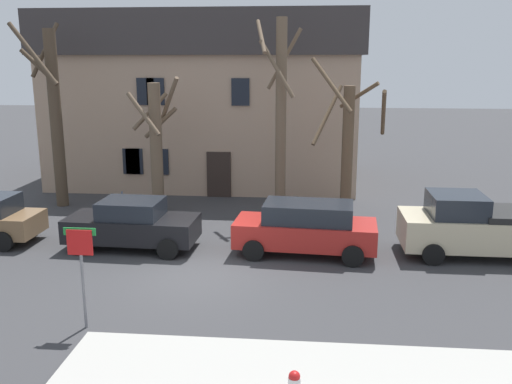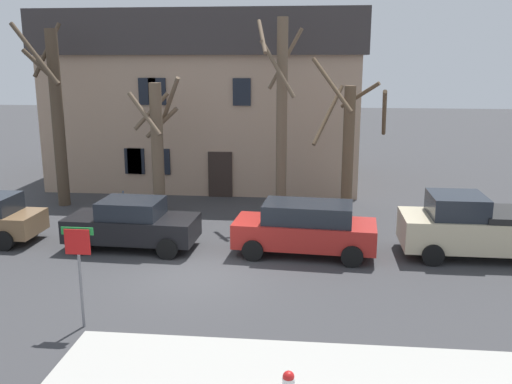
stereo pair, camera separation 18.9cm
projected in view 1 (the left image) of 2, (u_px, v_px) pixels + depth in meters
ground_plane at (197, 275)px, 16.42m from camera, size 120.00×120.00×0.00m
building_main at (209, 97)px, 29.13m from camera, size 15.31×9.03×8.40m
tree_bare_near at (54, 113)px, 23.36m from camera, size 2.17×2.34×7.72m
tree_bare_mid at (156, 142)px, 22.97m from camera, size 2.17×2.16×5.55m
tree_bare_far at (280, 113)px, 22.06m from camera, size 1.86×1.84×7.79m
tree_bare_end at (348, 145)px, 21.27m from camera, size 3.00×2.89×6.28m
car_black_sedan at (132, 224)px, 18.62m from camera, size 4.40×2.17×1.67m
car_red_wagon at (306, 228)px, 18.02m from camera, size 4.67×2.29×1.73m
pickup_truck_beige at (484, 226)px, 17.88m from camera, size 5.30×2.34×2.03m
street_sign_pole at (81, 258)px, 12.83m from camera, size 0.76×0.07×2.46m
bicycle_leaning at (127, 207)px, 22.63m from camera, size 1.67×0.61×1.03m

